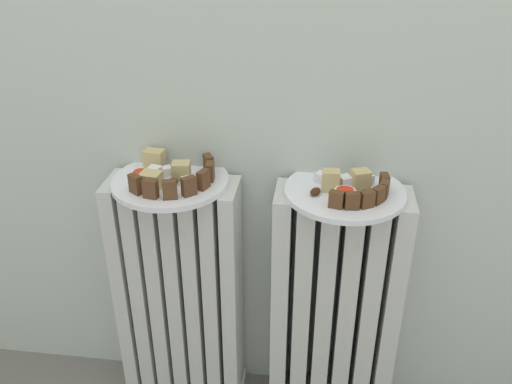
{
  "coord_description": "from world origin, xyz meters",
  "views": [
    {
      "loc": [
        0.13,
        -0.77,
        1.21
      ],
      "look_at": [
        0.0,
        0.28,
        0.64
      ],
      "focal_mm": 38.33,
      "sensor_mm": 36.0,
      "label": 1
    }
  ],
  "objects_px": {
    "radiator_left": "(180,298)",
    "radiator_right": "(334,311)",
    "jam_bowl_left": "(141,175)",
    "fork": "(330,185)",
    "jam_bowl_right": "(345,194)",
    "plate_right": "(345,192)",
    "plate_left": "(170,181)"
  },
  "relations": [
    {
      "from": "plate_left",
      "to": "jam_bowl_right",
      "type": "relative_size",
      "value": 6.0
    },
    {
      "from": "jam_bowl_right",
      "to": "fork",
      "type": "height_order",
      "value": "jam_bowl_right"
    },
    {
      "from": "jam_bowl_right",
      "to": "plate_left",
      "type": "bearing_deg",
      "value": 173.33
    },
    {
      "from": "radiator_left",
      "to": "fork",
      "type": "height_order",
      "value": "fork"
    },
    {
      "from": "plate_right",
      "to": "fork",
      "type": "bearing_deg",
      "value": 156.78
    },
    {
      "from": "plate_left",
      "to": "jam_bowl_right",
      "type": "xyz_separation_m",
      "value": [
        0.38,
        -0.04,
        0.02
      ]
    },
    {
      "from": "radiator_left",
      "to": "plate_right",
      "type": "xyz_separation_m",
      "value": [
        0.38,
        -0.0,
        0.33
      ]
    },
    {
      "from": "jam_bowl_left",
      "to": "fork",
      "type": "height_order",
      "value": "jam_bowl_left"
    },
    {
      "from": "jam_bowl_left",
      "to": "fork",
      "type": "bearing_deg",
      "value": 4.24
    },
    {
      "from": "jam_bowl_right",
      "to": "fork",
      "type": "relative_size",
      "value": 0.48
    },
    {
      "from": "plate_right",
      "to": "jam_bowl_left",
      "type": "relative_size",
      "value": 7.24
    },
    {
      "from": "jam_bowl_left",
      "to": "fork",
      "type": "xyz_separation_m",
      "value": [
        0.41,
        0.03,
        -0.01
      ]
    },
    {
      "from": "radiator_left",
      "to": "jam_bowl_right",
      "type": "distance_m",
      "value": 0.52
    },
    {
      "from": "radiator_right",
      "to": "plate_left",
      "type": "height_order",
      "value": "plate_left"
    },
    {
      "from": "radiator_left",
      "to": "jam_bowl_right",
      "type": "relative_size",
      "value": 14.81
    },
    {
      "from": "plate_left",
      "to": "plate_right",
      "type": "height_order",
      "value": "same"
    },
    {
      "from": "jam_bowl_left",
      "to": "fork",
      "type": "distance_m",
      "value": 0.42
    },
    {
      "from": "plate_right",
      "to": "jam_bowl_right",
      "type": "distance_m",
      "value": 0.05
    },
    {
      "from": "radiator_left",
      "to": "plate_left",
      "type": "xyz_separation_m",
      "value": [
        0.0,
        -0.0,
        0.33
      ]
    },
    {
      "from": "radiator_left",
      "to": "jam_bowl_left",
      "type": "height_order",
      "value": "jam_bowl_left"
    },
    {
      "from": "plate_right",
      "to": "jam_bowl_left",
      "type": "distance_m",
      "value": 0.45
    },
    {
      "from": "plate_right",
      "to": "plate_left",
      "type": "bearing_deg",
      "value": 180.0
    },
    {
      "from": "fork",
      "to": "plate_left",
      "type": "bearing_deg",
      "value": -177.75
    },
    {
      "from": "radiator_left",
      "to": "fork",
      "type": "bearing_deg",
      "value": 2.25
    },
    {
      "from": "fork",
      "to": "radiator_right",
      "type": "bearing_deg",
      "value": -23.22
    },
    {
      "from": "radiator_left",
      "to": "plate_right",
      "type": "height_order",
      "value": "plate_right"
    },
    {
      "from": "radiator_left",
      "to": "plate_left",
      "type": "bearing_deg",
      "value": -90.0
    },
    {
      "from": "radiator_right",
      "to": "plate_right",
      "type": "height_order",
      "value": "plate_right"
    },
    {
      "from": "radiator_right",
      "to": "jam_bowl_left",
      "type": "xyz_separation_m",
      "value": [
        -0.45,
        -0.02,
        0.35
      ]
    },
    {
      "from": "radiator_left",
      "to": "radiator_right",
      "type": "xyz_separation_m",
      "value": [
        0.38,
        0.0,
        -0.0
      ]
    },
    {
      "from": "fork",
      "to": "jam_bowl_right",
      "type": "bearing_deg",
      "value": -62.59
    },
    {
      "from": "jam_bowl_right",
      "to": "fork",
      "type": "distance_m",
      "value": 0.07
    }
  ]
}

